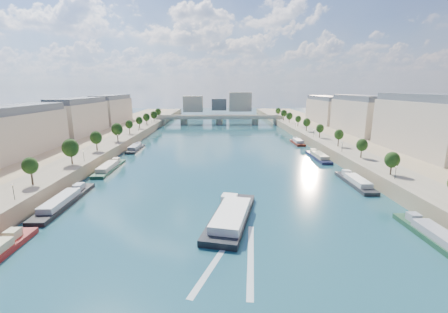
{
  "coord_description": "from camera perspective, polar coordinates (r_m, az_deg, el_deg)",
  "views": [
    {
      "loc": [
        -1.58,
        -41.5,
        32.53
      ],
      "look_at": [
        0.88,
        77.48,
        5.0
      ],
      "focal_mm": 24.0,
      "sensor_mm": 36.0,
      "label": 1
    }
  ],
  "objects": [
    {
      "name": "buildings_left",
      "position": [
        175.44,
        -29.75,
        6.06
      ],
      "size": [
        16.0,
        226.0,
        23.2
      ],
      "color": "#B8A58D",
      "rests_on": "ground"
    },
    {
      "name": "moored_barges_right",
      "position": [
        111.39,
        23.96,
        -4.66
      ],
      "size": [
        5.0,
        164.72,
        3.6
      ],
      "color": "black",
      "rests_on": "ground"
    },
    {
      "name": "wake",
      "position": [
        62.15,
        2.01,
        -18.52
      ],
      "size": [
        13.63,
        25.97,
        0.04
      ],
      "color": "silver",
      "rests_on": "ground"
    },
    {
      "name": "buildings_right",
      "position": [
        176.97,
        28.3,
        6.27
      ],
      "size": [
        16.0,
        226.0,
        23.2
      ],
      "color": "#B8A58D",
      "rests_on": "ground"
    },
    {
      "name": "pave_left",
      "position": [
        154.43,
        -22.2,
        1.8
      ],
      "size": [
        14.0,
        520.0,
        0.1
      ],
      "primitive_type": "cube",
      "color": "gray",
      "rests_on": "quay_left"
    },
    {
      "name": "lamps_right",
      "position": [
        158.11,
        18.87,
        3.32
      ],
      "size": [
        0.36,
        200.36,
        4.28
      ],
      "color": "black",
      "rests_on": "ground"
    },
    {
      "name": "quay_right",
      "position": [
        162.29,
        25.81,
        1.05
      ],
      "size": [
        44.0,
        520.0,
        5.0
      ],
      "primitive_type": "cube",
      "color": "#9E8460",
      "rests_on": "ground"
    },
    {
      "name": "trees_right",
      "position": [
        163.22,
        19.17,
        4.54
      ],
      "size": [
        4.8,
        268.8,
        8.26
      ],
      "color": "#382B1E",
      "rests_on": "ground"
    },
    {
      "name": "trees_left",
      "position": [
        154.7,
        -21.42,
        3.93
      ],
      "size": [
        4.8,
        268.8,
        8.26
      ],
      "color": "#382B1E",
      "rests_on": "ground"
    },
    {
      "name": "pave_right",
      "position": [
        155.59,
        20.97,
        1.98
      ],
      "size": [
        14.0,
        520.0,
        0.1
      ],
      "primitive_type": "cube",
      "color": "gray",
      "rests_on": "quay_right"
    },
    {
      "name": "tour_barge",
      "position": [
        76.26,
        1.32,
        -11.28
      ],
      "size": [
        15.16,
        30.69,
        4.01
      ],
      "rotation": [
        0.0,
        0.0,
        -0.24
      ],
      "color": "black",
      "rests_on": "ground"
    },
    {
      "name": "skyline",
      "position": [
        361.5,
        -0.43,
        10.19
      ],
      "size": [
        79.0,
        42.0,
        22.0
      ],
      "color": "#B8A58D",
      "rests_on": "ground"
    },
    {
      "name": "moored_barges_left",
      "position": [
        99.72,
        -27.46,
        -7.03
      ],
      "size": [
        5.0,
        162.0,
        3.6
      ],
      "color": "#181935",
      "rests_on": "ground"
    },
    {
      "name": "ground",
      "position": [
        145.2,
        -0.53,
        0.08
      ],
      "size": [
        700.0,
        700.0,
        0.0
      ],
      "primitive_type": "plane",
      "color": "#0E363E",
      "rests_on": "ground"
    },
    {
      "name": "quay_left",
      "position": [
        160.88,
        -27.12,
        0.82
      ],
      "size": [
        44.0,
        520.0,
        5.0
      ],
      "primitive_type": "cube",
      "color": "#9E8460",
      "rests_on": "ground"
    },
    {
      "name": "lamps_left",
      "position": [
        143.17,
        -22.01,
        2.12
      ],
      "size": [
        0.36,
        200.36,
        4.28
      ],
      "color": "black",
      "rests_on": "ground"
    },
    {
      "name": "bridge",
      "position": [
        270.55,
        -0.85,
        7.2
      ],
      "size": [
        112.0,
        12.0,
        8.15
      ],
      "color": "#C1B79E",
      "rests_on": "ground"
    }
  ]
}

